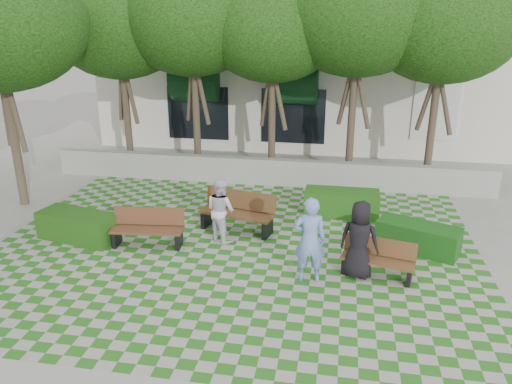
% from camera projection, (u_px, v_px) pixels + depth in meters
% --- Properties ---
extents(ground, '(90.00, 90.00, 0.00)m').
position_uv_depth(ground, '(223.00, 270.00, 11.44)').
color(ground, gray).
rests_on(ground, ground).
extents(lawn, '(12.00, 12.00, 0.00)m').
position_uv_depth(lawn, '(233.00, 250.00, 12.37)').
color(lawn, '#2B721E').
rests_on(lawn, ground).
extents(retaining_wall, '(15.00, 0.36, 0.90)m').
position_uv_depth(retaining_wall, '(265.00, 171.00, 17.03)').
color(retaining_wall, '#9E9B93').
rests_on(retaining_wall, ground).
extents(bench_east, '(1.67, 0.89, 0.84)m').
position_uv_depth(bench_east, '(378.00, 259.00, 11.07)').
color(bench_east, brown).
rests_on(bench_east, ground).
extents(bench_mid, '(2.12, 1.12, 1.06)m').
position_uv_depth(bench_mid, '(238.00, 212.00, 13.38)').
color(bench_mid, '#52351C').
rests_on(bench_mid, ground).
extents(bench_west, '(1.84, 0.78, 0.94)m').
position_uv_depth(bench_west, '(148.00, 228.00, 12.53)').
color(bench_west, '#56311D').
rests_on(bench_west, ground).
extents(hedge_east, '(2.11, 1.49, 0.69)m').
position_uv_depth(hedge_east, '(418.00, 237.00, 12.29)').
color(hedge_east, '#144612').
rests_on(hedge_east, ground).
extents(hedge_midright, '(2.12, 0.86, 0.74)m').
position_uv_depth(hedge_midright, '(341.00, 203.00, 14.43)').
color(hedge_midright, '#1E5015').
rests_on(hedge_midright, ground).
extents(hedge_west, '(2.20, 1.25, 0.72)m').
position_uv_depth(hedge_west, '(78.00, 226.00, 12.89)').
color(hedge_west, '#1D4813').
rests_on(hedge_west, ground).
extents(person_blue, '(0.75, 0.53, 1.94)m').
position_uv_depth(person_blue, '(310.00, 240.00, 10.69)').
color(person_blue, '#7795D9').
rests_on(person_blue, ground).
extents(person_dark, '(0.98, 0.77, 1.78)m').
position_uv_depth(person_dark, '(359.00, 240.00, 10.88)').
color(person_dark, black).
rests_on(person_dark, ground).
extents(person_white, '(1.03, 0.98, 1.67)m').
position_uv_depth(person_white, '(221.00, 210.00, 12.69)').
color(person_white, white).
rests_on(person_white, ground).
extents(tree_row, '(17.70, 13.40, 7.41)m').
position_uv_depth(tree_row, '(206.00, 26.00, 15.51)').
color(tree_row, '#47382B').
rests_on(tree_row, ground).
extents(building, '(18.00, 8.92, 5.15)m').
position_uv_depth(building, '(311.00, 81.00, 23.48)').
color(building, silver).
rests_on(building, ground).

